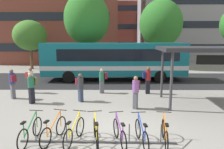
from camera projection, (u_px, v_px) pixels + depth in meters
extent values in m
plane|color=gray|center=(117.00, 135.00, 7.72)|extent=(200.00, 200.00, 0.00)
cube|color=#232326|center=(115.00, 80.00, 18.12)|extent=(80.00, 7.20, 0.01)
cube|color=#0F6070|center=(114.00, 59.00, 17.81)|extent=(12.05, 2.80, 2.70)
cube|color=silver|center=(114.00, 66.00, 17.92)|extent=(12.07, 2.82, 0.36)
cube|color=black|center=(50.00, 46.00, 17.55)|extent=(1.05, 2.32, 0.40)
cube|color=black|center=(44.00, 56.00, 17.69)|extent=(0.13, 2.19, 1.40)
cube|color=black|center=(118.00, 55.00, 16.52)|extent=(9.84, 0.27, 0.97)
cube|color=black|center=(117.00, 53.00, 18.98)|extent=(9.84, 0.27, 0.97)
cylinder|color=black|center=(69.00, 77.00, 16.85)|extent=(1.01, 0.32, 1.00)
cylinder|color=black|center=(74.00, 72.00, 19.13)|extent=(1.01, 0.32, 1.00)
cylinder|color=black|center=(160.00, 77.00, 16.95)|extent=(1.01, 0.32, 1.00)
cylinder|color=black|center=(154.00, 72.00, 19.23)|extent=(1.01, 0.32, 1.00)
cube|color=#47474C|center=(98.00, 142.00, 7.14)|extent=(5.37, 0.19, 0.06)
cylinder|color=#47474C|center=(36.00, 133.00, 7.15)|extent=(0.04, 0.04, 0.70)
cylinder|color=#47474C|center=(66.00, 133.00, 7.12)|extent=(0.04, 0.04, 0.70)
cylinder|color=#47474C|center=(98.00, 133.00, 7.09)|extent=(0.04, 0.04, 0.70)
cylinder|color=#47474C|center=(129.00, 134.00, 7.06)|extent=(0.04, 0.04, 0.70)
cylinder|color=#47474C|center=(161.00, 134.00, 7.03)|extent=(0.04, 0.04, 0.70)
torus|color=black|center=(37.00, 126.00, 7.64)|extent=(0.11, 0.70, 0.70)
torus|color=black|center=(23.00, 140.00, 6.64)|extent=(0.11, 0.70, 0.70)
cube|color=#1E7F38|center=(30.00, 124.00, 7.11)|extent=(0.12, 0.92, 0.58)
cylinder|color=#1E7F38|center=(24.00, 131.00, 6.69)|extent=(0.03, 0.03, 0.55)
cube|color=black|center=(23.00, 123.00, 6.65)|extent=(0.12, 0.23, 0.05)
cylinder|color=#1E7F38|center=(37.00, 119.00, 7.57)|extent=(0.03, 0.03, 0.65)
cylinder|color=black|center=(36.00, 110.00, 7.51)|extent=(0.52, 0.08, 0.03)
torus|color=black|center=(61.00, 126.00, 7.70)|extent=(0.22, 0.69, 0.70)
torus|color=black|center=(46.00, 138.00, 6.73)|extent=(0.22, 0.69, 0.70)
cube|color=orange|center=(54.00, 123.00, 7.19)|extent=(0.27, 0.90, 0.58)
cylinder|color=orange|center=(47.00, 129.00, 6.79)|extent=(0.04, 0.04, 0.55)
cube|color=black|center=(46.00, 122.00, 6.74)|extent=(0.15, 0.24, 0.05)
cylinder|color=orange|center=(61.00, 118.00, 7.63)|extent=(0.04, 0.04, 0.65)
cylinder|color=black|center=(60.00, 110.00, 7.58)|extent=(0.51, 0.16, 0.03)
torus|color=black|center=(80.00, 127.00, 7.61)|extent=(0.21, 0.69, 0.70)
torus|color=black|center=(68.00, 140.00, 6.64)|extent=(0.21, 0.69, 0.70)
cube|color=yellow|center=(74.00, 124.00, 7.09)|extent=(0.25, 0.90, 0.58)
cylinder|color=yellow|center=(69.00, 131.00, 6.69)|extent=(0.04, 0.04, 0.55)
cube|color=black|center=(69.00, 123.00, 6.64)|extent=(0.15, 0.24, 0.05)
cylinder|color=yellow|center=(80.00, 119.00, 7.54)|extent=(0.04, 0.04, 0.65)
cylinder|color=black|center=(80.00, 111.00, 7.49)|extent=(0.51, 0.15, 0.03)
torus|color=black|center=(95.00, 127.00, 7.56)|extent=(0.16, 0.70, 0.70)
torus|color=black|center=(97.00, 141.00, 6.56)|extent=(0.16, 0.70, 0.70)
cube|color=yellow|center=(96.00, 125.00, 7.03)|extent=(0.18, 0.91, 0.58)
cylinder|color=yellow|center=(97.00, 132.00, 6.61)|extent=(0.03, 0.03, 0.55)
cube|color=black|center=(97.00, 124.00, 6.57)|extent=(0.13, 0.23, 0.05)
cylinder|color=yellow|center=(95.00, 119.00, 7.48)|extent=(0.04, 0.04, 0.65)
cylinder|color=black|center=(95.00, 111.00, 7.43)|extent=(0.52, 0.11, 0.03)
torus|color=black|center=(116.00, 128.00, 7.49)|extent=(0.20, 0.70, 0.70)
torus|color=black|center=(124.00, 142.00, 6.51)|extent=(0.20, 0.70, 0.70)
cube|color=#702893|center=(119.00, 125.00, 6.96)|extent=(0.24, 0.90, 0.58)
cylinder|color=#702893|center=(123.00, 132.00, 6.56)|extent=(0.04, 0.04, 0.55)
cube|color=black|center=(123.00, 125.00, 6.52)|extent=(0.15, 0.24, 0.05)
cylinder|color=#702893|center=(116.00, 120.00, 7.42)|extent=(0.04, 0.04, 0.65)
cylinder|color=black|center=(116.00, 112.00, 7.36)|extent=(0.51, 0.14, 0.03)
torus|color=black|center=(138.00, 129.00, 7.45)|extent=(0.13, 0.70, 0.70)
torus|color=black|center=(146.00, 143.00, 6.45)|extent=(0.13, 0.70, 0.70)
cube|color=#1E3DB2|center=(142.00, 126.00, 6.92)|extent=(0.15, 0.92, 0.58)
cylinder|color=#1E3DB2|center=(145.00, 133.00, 6.51)|extent=(0.03, 0.03, 0.55)
cube|color=black|center=(145.00, 125.00, 6.46)|extent=(0.13, 0.23, 0.05)
cylinder|color=#1E3DB2|center=(138.00, 121.00, 7.38)|extent=(0.04, 0.04, 0.65)
cylinder|color=black|center=(138.00, 112.00, 7.33)|extent=(0.52, 0.09, 0.03)
torus|color=black|center=(163.00, 128.00, 7.47)|extent=(0.14, 0.70, 0.70)
torus|color=black|center=(167.00, 142.00, 6.48)|extent=(0.14, 0.70, 0.70)
cube|color=orange|center=(165.00, 126.00, 6.94)|extent=(0.15, 0.92, 0.58)
cylinder|color=orange|center=(167.00, 133.00, 6.53)|extent=(0.03, 0.03, 0.55)
cube|color=black|center=(167.00, 125.00, 6.49)|extent=(0.13, 0.23, 0.05)
cylinder|color=orange|center=(164.00, 120.00, 7.40)|extent=(0.04, 0.04, 0.65)
cylinder|color=black|center=(164.00, 112.00, 7.35)|extent=(0.52, 0.10, 0.03)
cylinder|color=#38383D|center=(171.00, 82.00, 10.15)|extent=(0.15, 0.15, 2.91)
cylinder|color=#38383D|center=(162.00, 74.00, 12.54)|extent=(0.15, 0.15, 2.91)
cube|color=black|center=(32.00, 95.00, 11.45)|extent=(0.30, 0.33, 0.91)
cylinder|color=#23664C|center=(31.00, 82.00, 11.33)|extent=(0.47, 0.47, 0.59)
sphere|color=tan|center=(30.00, 75.00, 11.26)|extent=(0.22, 0.22, 0.22)
cube|color=#56602D|center=(35.00, 81.00, 11.54)|extent=(0.33, 0.30, 0.40)
cube|color=#565660|center=(102.00, 87.00, 13.69)|extent=(0.31, 0.27, 0.83)
cylinder|color=#23664C|center=(102.00, 76.00, 13.57)|extent=(0.42, 0.42, 0.58)
sphere|color=tan|center=(102.00, 70.00, 13.50)|extent=(0.22, 0.22, 0.22)
cube|color=maroon|center=(106.00, 76.00, 13.64)|extent=(0.25, 0.32, 0.40)
cube|color=black|center=(148.00, 87.00, 13.52)|extent=(0.27, 0.22, 0.89)
cylinder|color=maroon|center=(148.00, 75.00, 13.39)|extent=(0.36, 0.36, 0.64)
sphere|color=brown|center=(148.00, 69.00, 13.32)|extent=(0.22, 0.22, 0.22)
cube|color=navy|center=(144.00, 75.00, 13.37)|extent=(0.20, 0.29, 0.40)
cube|color=#565660|center=(32.00, 87.00, 13.71)|extent=(0.32, 0.30, 0.84)
cylinder|color=beige|center=(31.00, 76.00, 13.59)|extent=(0.46, 0.46, 0.63)
sphere|color=brown|center=(30.00, 69.00, 13.52)|extent=(0.22, 0.22, 0.22)
cube|color=#B21E23|center=(28.00, 75.00, 13.71)|extent=(0.29, 0.33, 0.40)
cube|color=#565660|center=(13.00, 91.00, 12.41)|extent=(0.33, 0.32, 0.91)
cylinder|color=navy|center=(12.00, 78.00, 12.28)|extent=(0.48, 0.48, 0.64)
sphere|color=brown|center=(11.00, 71.00, 12.21)|extent=(0.22, 0.22, 0.22)
cube|color=maroon|center=(14.00, 78.00, 12.09)|extent=(0.32, 0.33, 0.40)
cube|color=#2D3851|center=(81.00, 95.00, 11.81)|extent=(0.32, 0.33, 0.81)
cylinder|color=#333338|center=(80.00, 83.00, 11.69)|extent=(0.48, 0.48, 0.60)
sphere|color=brown|center=(80.00, 75.00, 11.62)|extent=(0.22, 0.22, 0.22)
cube|color=maroon|center=(78.00, 81.00, 11.89)|extent=(0.33, 0.32, 0.40)
cube|color=#565660|center=(135.00, 100.00, 10.59)|extent=(0.28, 0.32, 0.88)
cylinder|color=#7F4C93|center=(136.00, 86.00, 10.47)|extent=(0.44, 0.44, 0.61)
sphere|color=#936B4C|center=(136.00, 78.00, 10.40)|extent=(0.22, 0.22, 0.22)
cube|color=maroon|center=(137.00, 85.00, 10.70)|extent=(0.33, 0.27, 0.40)
cylinder|color=brown|center=(32.00, 59.00, 24.69)|extent=(0.32, 0.32, 2.45)
ellipsoid|color=#427A2D|center=(30.00, 35.00, 24.24)|extent=(3.84, 3.84, 3.51)
cylinder|color=brown|center=(160.00, 56.00, 25.91)|extent=(0.32, 0.32, 2.94)
ellipsoid|color=#2D7028|center=(161.00, 24.00, 25.25)|extent=(5.19, 5.19, 5.75)
cylinder|color=brown|center=(88.00, 57.00, 21.67)|extent=(0.32, 0.32, 3.30)
ellipsoid|color=#2D7028|center=(87.00, 19.00, 21.01)|extent=(4.59, 4.59, 5.32)
cube|color=black|center=(50.00, 47.00, 27.92)|extent=(15.89, 0.06, 1.10)
cube|color=black|center=(49.00, 16.00, 27.24)|extent=(15.89, 0.06, 1.10)
cube|color=gray|center=(210.00, 8.00, 37.99)|extent=(25.46, 11.55, 18.09)
cube|color=black|center=(223.00, 48.00, 33.43)|extent=(22.40, 0.06, 1.10)
cube|color=brown|center=(123.00, 30.00, 50.73)|extent=(15.77, 13.02, 11.48)
cube|color=black|center=(124.00, 45.00, 44.86)|extent=(13.88, 0.06, 1.10)
cube|color=black|center=(125.00, 27.00, 44.22)|extent=(13.88, 0.06, 1.10)
cube|color=black|center=(125.00, 8.00, 43.57)|extent=(13.88, 0.06, 1.10)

